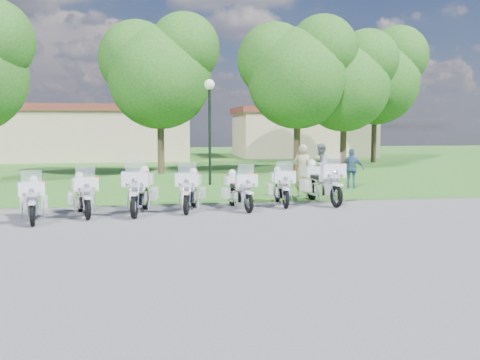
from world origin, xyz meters
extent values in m
plane|color=#4F4F54|center=(0.00, 0.00, 0.00)|extent=(100.00, 100.00, 0.00)
cube|color=#346620|center=(0.00, 27.00, 0.00)|extent=(100.00, 48.00, 0.01)
torus|color=black|center=(-4.67, -0.22, 0.29)|extent=(0.21, 0.60, 0.59)
torus|color=black|center=(-4.92, 1.26, 0.29)|extent=(0.21, 0.60, 0.59)
cube|color=silver|center=(-4.67, -0.24, 0.60)|extent=(0.22, 0.41, 0.06)
cube|color=silver|center=(-4.71, -0.02, 0.93)|extent=(0.66, 0.32, 0.35)
cube|color=silver|center=(-4.72, 0.03, 1.24)|extent=(0.51, 0.19, 0.33)
sphere|color=red|center=(-4.42, -0.02, 1.10)|extent=(0.08, 0.08, 0.08)
sphere|color=#1426E5|center=(-4.98, -0.12, 1.10)|extent=(0.08, 0.08, 0.08)
cube|color=silver|center=(-4.80, 0.54, 0.40)|extent=(0.38, 0.54, 0.30)
cube|color=silver|center=(-4.77, 0.33, 0.71)|extent=(0.36, 0.50, 0.19)
cube|color=black|center=(-4.85, 0.80, 0.69)|extent=(0.39, 0.59, 0.11)
cube|color=silver|center=(-4.64, 1.18, 0.44)|extent=(0.23, 0.48, 0.32)
cube|color=silver|center=(-5.16, 1.09, 0.44)|extent=(0.23, 0.48, 0.32)
cube|color=silver|center=(-4.93, 1.29, 0.81)|extent=(0.48, 0.42, 0.28)
sphere|color=silver|center=(-4.93, 1.29, 1.04)|extent=(0.23, 0.23, 0.23)
torus|color=black|center=(-3.41, 0.49, 0.30)|extent=(0.27, 0.62, 0.61)
torus|color=black|center=(-3.79, 1.99, 0.30)|extent=(0.27, 0.62, 0.61)
cube|color=silver|center=(-3.40, 0.47, 0.62)|extent=(0.26, 0.43, 0.06)
cube|color=silver|center=(-3.46, 0.69, 0.95)|extent=(0.69, 0.37, 0.36)
cube|color=silver|center=(-3.47, 0.74, 1.27)|extent=(0.52, 0.23, 0.34)
sphere|color=red|center=(-3.16, 0.71, 1.13)|extent=(0.08, 0.08, 0.08)
sphere|color=#1426E5|center=(-3.73, 0.57, 1.13)|extent=(0.08, 0.08, 0.08)
cube|color=silver|center=(-3.60, 1.25, 0.41)|extent=(0.43, 0.57, 0.31)
cube|color=silver|center=(-3.55, 1.04, 0.73)|extent=(0.40, 0.53, 0.20)
cube|color=black|center=(-3.67, 1.52, 0.71)|extent=(0.44, 0.62, 0.11)
cube|color=silver|center=(-3.49, 1.92, 0.45)|extent=(0.28, 0.50, 0.33)
cube|color=silver|center=(-4.02, 1.79, 0.45)|extent=(0.28, 0.50, 0.33)
cube|color=silver|center=(-3.80, 2.01, 0.84)|extent=(0.51, 0.46, 0.29)
sphere|color=silver|center=(-3.80, 2.01, 1.07)|extent=(0.24, 0.24, 0.24)
torus|color=black|center=(-2.17, 0.52, 0.33)|extent=(0.24, 0.69, 0.68)
torus|color=black|center=(-1.91, 2.22, 0.33)|extent=(0.24, 0.69, 0.68)
cube|color=silver|center=(-2.18, 0.50, 0.69)|extent=(0.25, 0.47, 0.07)
cube|color=silver|center=(-2.14, 0.75, 1.06)|extent=(0.76, 0.35, 0.40)
cube|color=silver|center=(-2.13, 0.81, 1.42)|extent=(0.58, 0.21, 0.38)
sphere|color=red|center=(-1.83, 0.64, 1.25)|extent=(0.09, 0.09, 0.09)
sphere|color=#1426E5|center=(-2.47, 0.74, 1.25)|extent=(0.09, 0.09, 0.09)
cube|color=silver|center=(-2.04, 1.39, 0.45)|extent=(0.43, 0.61, 0.34)
cube|color=silver|center=(-2.07, 1.15, 0.81)|extent=(0.40, 0.57, 0.22)
cube|color=black|center=(-1.99, 1.69, 0.79)|extent=(0.44, 0.67, 0.12)
cube|color=silver|center=(-1.63, 2.02, 0.51)|extent=(0.26, 0.55, 0.36)
cube|color=silver|center=(-2.23, 2.11, 0.51)|extent=(0.26, 0.55, 0.36)
cube|color=silver|center=(-1.90, 2.25, 0.93)|extent=(0.54, 0.47, 0.32)
sphere|color=silver|center=(-1.90, 2.25, 1.19)|extent=(0.26, 0.26, 0.26)
torus|color=black|center=(-0.73, 0.90, 0.31)|extent=(0.25, 0.64, 0.63)
torus|color=black|center=(-0.41, 2.46, 0.31)|extent=(0.25, 0.64, 0.63)
cube|color=silver|center=(-0.74, 0.88, 0.64)|extent=(0.25, 0.44, 0.07)
cube|color=silver|center=(-0.69, 1.11, 0.99)|extent=(0.71, 0.36, 0.38)
cube|color=silver|center=(-0.68, 1.16, 1.31)|extent=(0.54, 0.22, 0.35)
sphere|color=red|center=(-0.41, 0.99, 1.16)|extent=(0.08, 0.08, 0.08)
sphere|color=#1426E5|center=(-0.99, 1.11, 1.16)|extent=(0.08, 0.08, 0.08)
cube|color=silver|center=(-0.57, 1.70, 0.42)|extent=(0.42, 0.58, 0.32)
cube|color=silver|center=(-0.61, 1.48, 0.75)|extent=(0.39, 0.54, 0.21)
cube|color=black|center=(-0.51, 1.97, 0.73)|extent=(0.43, 0.63, 0.11)
cube|color=silver|center=(-0.16, 2.26, 0.47)|extent=(0.27, 0.51, 0.34)
cube|color=silver|center=(-0.71, 2.38, 0.47)|extent=(0.27, 0.51, 0.34)
cube|color=silver|center=(-0.40, 2.49, 0.86)|extent=(0.52, 0.46, 0.30)
sphere|color=silver|center=(-0.40, 2.49, 1.11)|extent=(0.24, 0.24, 0.24)
torus|color=black|center=(1.08, 0.95, 0.29)|extent=(0.22, 0.61, 0.60)
torus|color=black|center=(0.83, 2.45, 0.29)|extent=(0.22, 0.61, 0.60)
cube|color=silver|center=(1.09, 0.94, 0.61)|extent=(0.22, 0.41, 0.06)
cube|color=silver|center=(1.05, 1.16, 0.94)|extent=(0.67, 0.32, 0.36)
cube|color=silver|center=(1.04, 1.21, 1.25)|extent=(0.51, 0.19, 0.34)
sphere|color=red|center=(1.34, 1.15, 1.11)|extent=(0.08, 0.08, 0.08)
sphere|color=#1426E5|center=(0.78, 1.05, 1.11)|extent=(0.08, 0.08, 0.08)
cube|color=silver|center=(0.95, 1.72, 0.40)|extent=(0.38, 0.54, 0.30)
cube|color=silver|center=(0.99, 1.51, 0.71)|extent=(0.36, 0.51, 0.20)
cube|color=black|center=(0.91, 1.98, 0.70)|extent=(0.39, 0.60, 0.11)
cube|color=silver|center=(1.11, 2.36, 0.45)|extent=(0.24, 0.48, 0.32)
cube|color=silver|center=(0.59, 2.27, 0.45)|extent=(0.24, 0.48, 0.32)
cube|color=silver|center=(0.82, 2.47, 0.82)|extent=(0.48, 0.42, 0.29)
sphere|color=silver|center=(0.82, 2.47, 1.05)|extent=(0.23, 0.23, 0.23)
torus|color=black|center=(2.36, 1.59, 0.30)|extent=(0.16, 0.62, 0.61)
torus|color=black|center=(2.46, 3.13, 0.30)|extent=(0.16, 0.62, 0.61)
cube|color=silver|center=(2.36, 1.57, 0.62)|extent=(0.19, 0.41, 0.06)
cube|color=silver|center=(2.37, 1.79, 0.96)|extent=(0.67, 0.26, 0.36)
cube|color=silver|center=(2.37, 1.85, 1.28)|extent=(0.52, 0.14, 0.34)
sphere|color=red|center=(2.66, 1.72, 1.13)|extent=(0.08, 0.08, 0.08)
sphere|color=#1426E5|center=(2.08, 1.76, 1.13)|extent=(0.08, 0.08, 0.08)
cube|color=silver|center=(2.41, 2.38, 0.41)|extent=(0.34, 0.53, 0.31)
cube|color=silver|center=(2.39, 2.16, 0.73)|extent=(0.32, 0.49, 0.20)
cube|color=black|center=(2.43, 2.65, 0.71)|extent=(0.35, 0.58, 0.11)
cube|color=silver|center=(2.72, 2.98, 0.46)|extent=(0.19, 0.48, 0.33)
cube|color=silver|center=(2.18, 3.01, 0.46)|extent=(0.19, 0.48, 0.33)
cube|color=silver|center=(2.46, 3.16, 0.84)|extent=(0.46, 0.39, 0.29)
sphere|color=silver|center=(2.46, 3.16, 1.08)|extent=(0.24, 0.24, 0.24)
torus|color=black|center=(3.97, 1.57, 0.35)|extent=(0.23, 0.73, 0.72)
torus|color=black|center=(3.73, 3.38, 0.35)|extent=(0.23, 0.73, 0.72)
cube|color=silver|center=(3.97, 1.55, 0.73)|extent=(0.25, 0.49, 0.07)
cube|color=silver|center=(3.94, 1.82, 1.12)|extent=(0.80, 0.36, 0.43)
cube|color=silver|center=(3.93, 1.88, 1.50)|extent=(0.61, 0.21, 0.40)
sphere|color=red|center=(4.28, 1.80, 1.33)|extent=(0.10, 0.10, 0.10)
sphere|color=#1426E5|center=(3.60, 1.71, 1.33)|extent=(0.10, 0.10, 0.10)
cube|color=silver|center=(3.85, 2.50, 0.48)|extent=(0.44, 0.64, 0.36)
cube|color=silver|center=(3.88, 2.24, 0.86)|extent=(0.41, 0.60, 0.24)
cube|color=black|center=(3.80, 2.81, 0.83)|extent=(0.45, 0.71, 0.13)
cube|color=silver|center=(4.07, 3.26, 0.54)|extent=(0.26, 0.58, 0.39)
cube|color=silver|center=(3.43, 3.18, 0.54)|extent=(0.26, 0.58, 0.39)
cube|color=silver|center=(3.73, 3.41, 0.98)|extent=(0.57, 0.49, 0.34)
sphere|color=silver|center=(3.73, 3.41, 1.26)|extent=(0.28, 0.28, 0.28)
cylinder|color=black|center=(0.78, 8.66, 2.07)|extent=(0.12, 0.12, 4.14)
sphere|color=white|center=(0.78, 8.66, 4.29)|extent=(0.44, 0.44, 0.44)
cylinder|color=#38281C|center=(-1.19, 14.66, 1.86)|extent=(0.36, 0.36, 3.72)
sphere|color=#195217|center=(-1.19, 14.66, 5.07)|extent=(5.41, 5.41, 5.41)
sphere|color=#195217|center=(-2.38, 15.09, 6.09)|extent=(4.06, 4.06, 4.06)
sphere|color=#195217|center=(0.07, 14.32, 6.60)|extent=(3.72, 3.72, 3.72)
cylinder|color=#38281C|center=(6.18, 14.22, 1.87)|extent=(0.36, 0.36, 3.73)
sphere|color=#195217|center=(6.18, 14.22, 5.09)|extent=(5.43, 5.43, 5.43)
sphere|color=#195217|center=(4.99, 14.64, 6.11)|extent=(4.07, 4.07, 4.07)
sphere|color=#195217|center=(7.45, 13.88, 6.62)|extent=(3.73, 3.73, 3.73)
cylinder|color=#38281C|center=(9.09, 14.92, 1.75)|extent=(0.36, 0.36, 3.50)
sphere|color=#195217|center=(9.09, 14.92, 4.77)|extent=(5.08, 5.08, 5.08)
sphere|color=#195217|center=(7.98, 15.32, 5.72)|extent=(3.81, 3.81, 3.81)
sphere|color=#195217|center=(10.29, 14.60, 6.20)|extent=(3.50, 3.50, 3.50)
cylinder|color=#38281C|center=(13.68, 21.26, 2.07)|extent=(0.36, 0.36, 4.14)
sphere|color=#195217|center=(13.68, 21.26, 5.64)|extent=(6.02, 6.02, 6.02)
sphere|color=#195217|center=(12.36, 21.73, 6.77)|extent=(4.52, 4.52, 4.52)
sphere|color=#195217|center=(15.09, 20.88, 7.34)|extent=(4.14, 4.14, 4.14)
cube|color=tan|center=(-6.00, 28.00, 1.80)|extent=(14.00, 8.00, 3.60)
cube|color=brown|center=(-6.00, 28.00, 3.85)|extent=(14.56, 8.32, 0.50)
cube|color=tan|center=(11.00, 30.00, 1.80)|extent=(11.00, 7.00, 3.60)
cube|color=brown|center=(11.00, 30.00, 3.85)|extent=(11.44, 7.28, 0.50)
imported|color=tan|center=(3.62, 4.18, 0.94)|extent=(0.82, 0.73, 1.88)
imported|color=gray|center=(5.19, 6.99, 0.91)|extent=(1.11, 1.11, 1.81)
imported|color=#325A79|center=(6.28, 6.28, 0.81)|extent=(1.03, 0.79, 1.62)
camera|label=1|loc=(-1.67, -14.18, 2.51)|focal=40.00mm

